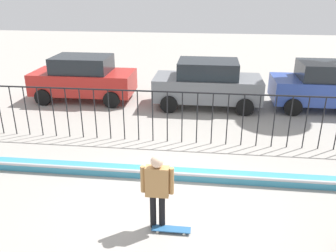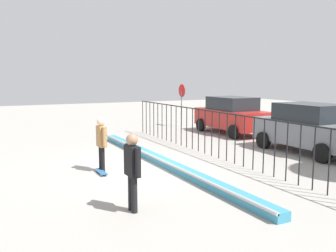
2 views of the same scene
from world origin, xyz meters
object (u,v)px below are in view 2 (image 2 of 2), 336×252
object	(u,v)px
skateboarder	(101,139)
stop_sign	(182,99)
parked_car_red	(232,115)
parked_car_gray	(309,128)
skateboard	(101,172)
camera_operator	(132,165)

from	to	relation	value
skateboarder	stop_sign	bearing A→B (deg)	104.88
skateboarder	parked_car_red	world-z (taller)	parked_car_red
parked_car_red	parked_car_gray	bearing A→B (deg)	-6.80
skateboarder	parked_car_gray	distance (m)	7.99
stop_sign	parked_car_gray	bearing A→B (deg)	4.02
skateboard	camera_operator	world-z (taller)	camera_operator
skateboarder	parked_car_gray	size ratio (longest dim) A/B	0.39
parked_car_gray	parked_car_red	bearing A→B (deg)	-179.49
skateboarder	camera_operator	xyz separation A→B (m)	(3.66, -0.41, 0.03)
parked_car_red	stop_sign	world-z (taller)	stop_sign
parked_car_gray	skateboard	bearing A→B (deg)	-90.49
parked_car_red	stop_sign	xyz separation A→B (m)	(-3.68, -0.92, 0.64)
camera_operator	skateboard	bearing A→B (deg)	3.59
camera_operator	parked_car_red	bearing A→B (deg)	-38.47
skateboarder	camera_operator	world-z (taller)	camera_operator
skateboarder	parked_car_gray	xyz separation A→B (m)	(0.88, 7.94, -0.03)
skateboarder	skateboard	world-z (taller)	skateboarder
skateboarder	parked_car_red	bearing A→B (deg)	85.19
skateboarder	skateboard	xyz separation A→B (m)	(0.29, -0.12, -0.94)
parked_car_red	stop_sign	bearing A→B (deg)	-169.55
camera_operator	stop_sign	bearing A→B (deg)	-24.83
parked_car_gray	stop_sign	world-z (taller)	stop_sign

